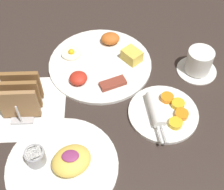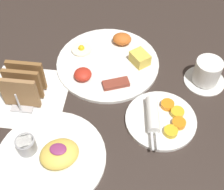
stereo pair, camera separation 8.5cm
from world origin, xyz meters
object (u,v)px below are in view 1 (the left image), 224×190
Objects in this scene: plate_condiments at (163,113)px; coffee_cup at (199,62)px; plate_foreground at (62,163)px; plate_breakfast at (101,62)px; toast_rack at (21,96)px.

plate_condiments is 0.20m from coffee_cup.
coffee_cup is at bearing 37.91° from plate_foreground.
plate_breakfast is 0.35m from plate_foreground.
toast_rack is at bearing 174.07° from plate_condiments.
plate_condiments is at bearing 28.39° from plate_foreground.
plate_breakfast is at bearing 73.89° from plate_foreground.
coffee_cup reaches higher than plate_breakfast.
toast_rack is at bearing -166.48° from coffee_cup.
coffee_cup is (0.29, -0.04, 0.03)m from plate_breakfast.
plate_breakfast is at bearing 172.39° from coffee_cup.
plate_breakfast is 2.72× the size of toast_rack.
coffee_cup reaches higher than plate_foreground.
plate_foreground is at bearing -142.09° from coffee_cup.
plate_breakfast is 2.63× the size of coffee_cup.
plate_breakfast is at bearing 36.76° from toast_rack.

